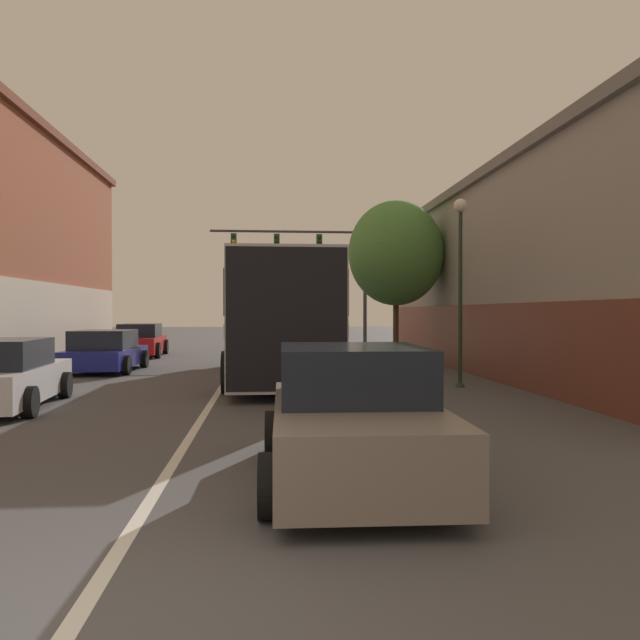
{
  "coord_description": "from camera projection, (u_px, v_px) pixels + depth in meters",
  "views": [
    {
      "loc": [
        1.19,
        -3.55,
        1.9
      ],
      "look_at": [
        2.61,
        13.53,
        1.7
      ],
      "focal_mm": 35.0,
      "sensor_mm": 36.0,
      "label": 1
    }
  ],
  "objects": [
    {
      "name": "parked_car_left_far",
      "position": [
        105.0,
        352.0,
        20.11
      ],
      "size": [
        2.17,
        4.21,
        1.34
      ],
      "rotation": [
        0.0,
        0.0,
        1.56
      ],
      "color": "navy",
      "rests_on": "ground_plane"
    },
    {
      "name": "street_tree_near",
      "position": [
        396.0,
        253.0,
        22.61
      ],
      "size": [
        3.46,
        3.12,
        5.97
      ],
      "color": "#4C3823",
      "rests_on": "ground_plane"
    },
    {
      "name": "parked_car_left_mid",
      "position": [
        141.0,
        341.0,
        27.04
      ],
      "size": [
        2.15,
        4.69,
        1.42
      ],
      "rotation": [
        0.0,
        0.0,
        1.62
      ],
      "color": "red",
      "rests_on": "ground_plane"
    },
    {
      "name": "lane_center_line",
      "position": [
        229.0,
        375.0,
        18.99
      ],
      "size": [
        0.14,
        43.15,
        0.01
      ],
      "color": "silver",
      "rests_on": "ground_plane"
    },
    {
      "name": "hatchback_foreground",
      "position": [
        353.0,
        418.0,
        7.08
      ],
      "size": [
        2.12,
        3.98,
        1.51
      ],
      "rotation": [
        0.0,
        0.0,
        1.55
      ],
      "color": "slate",
      "rests_on": "ground_plane"
    },
    {
      "name": "bus",
      "position": [
        279.0,
        314.0,
        18.04
      ],
      "size": [
        3.0,
        10.74,
        3.31
      ],
      "rotation": [
        0.0,
        0.0,
        1.58
      ],
      "color": "#B7B7BC",
      "rests_on": "ground_plane"
    },
    {
      "name": "building_right_storefront",
      "position": [
        606.0,
        272.0,
        19.71
      ],
      "size": [
        9.12,
        21.96,
        6.13
      ],
      "color": "#9E998E",
      "rests_on": "ground_plane"
    },
    {
      "name": "street_lamp",
      "position": [
        460.0,
        272.0,
        15.87
      ],
      "size": [
        0.34,
        0.34,
        4.8
      ],
      "color": "#233323",
      "rests_on": "ground_plane"
    },
    {
      "name": "traffic_signal_gantry",
      "position": [
        313.0,
        258.0,
        30.73
      ],
      "size": [
        7.71,
        0.36,
        6.19
      ],
      "color": "#333338",
      "rests_on": "ground_plane"
    }
  ]
}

